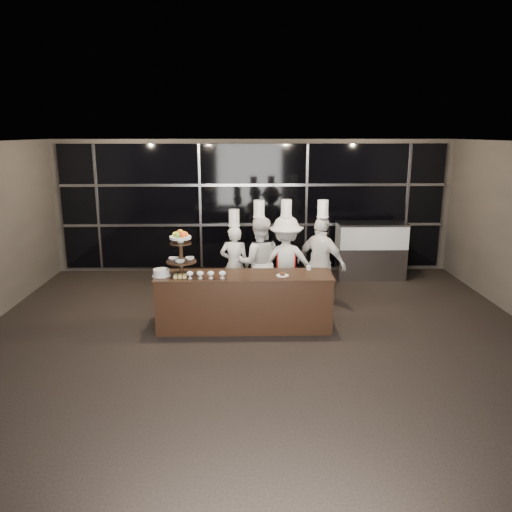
{
  "coord_description": "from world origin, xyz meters",
  "views": [
    {
      "loc": [
        -0.21,
        -6.29,
        3.14
      ],
      "look_at": [
        -0.02,
        1.72,
        1.15
      ],
      "focal_mm": 35.0,
      "sensor_mm": 36.0,
      "label": 1
    }
  ],
  "objects_px": {
    "chef_c": "(286,262)",
    "chef_b": "(259,262)",
    "display_stand": "(181,249)",
    "layer_cake": "(161,273)",
    "chef_a": "(235,263)",
    "display_case": "(371,248)",
    "buffet_counter": "(244,301)",
    "chef_d": "(321,263)"
  },
  "relations": [
    {
      "from": "chef_b",
      "to": "buffet_counter",
      "type": "bearing_deg",
      "value": -104.78
    },
    {
      "from": "display_stand",
      "to": "display_case",
      "type": "height_order",
      "value": "display_stand"
    },
    {
      "from": "buffet_counter",
      "to": "display_case",
      "type": "relative_size",
      "value": 1.91
    },
    {
      "from": "layer_cake",
      "to": "chef_b",
      "type": "relative_size",
      "value": 0.15
    },
    {
      "from": "chef_c",
      "to": "chef_b",
      "type": "bearing_deg",
      "value": 177.18
    },
    {
      "from": "display_stand",
      "to": "chef_a",
      "type": "distance_m",
      "value": 1.58
    },
    {
      "from": "buffet_counter",
      "to": "chef_a",
      "type": "distance_m",
      "value": 1.27
    },
    {
      "from": "layer_cake",
      "to": "display_case",
      "type": "bearing_deg",
      "value": 35.53
    },
    {
      "from": "chef_c",
      "to": "chef_d",
      "type": "distance_m",
      "value": 0.64
    },
    {
      "from": "display_case",
      "to": "chef_b",
      "type": "height_order",
      "value": "chef_b"
    },
    {
      "from": "buffet_counter",
      "to": "display_stand",
      "type": "xyz_separation_m",
      "value": [
        -1.0,
        -0.0,
        0.87
      ]
    },
    {
      "from": "display_case",
      "to": "chef_a",
      "type": "relative_size",
      "value": 0.83
    },
    {
      "from": "layer_cake",
      "to": "chef_d",
      "type": "height_order",
      "value": "chef_d"
    },
    {
      "from": "buffet_counter",
      "to": "chef_c",
      "type": "height_order",
      "value": "chef_c"
    },
    {
      "from": "chef_d",
      "to": "layer_cake",
      "type": "bearing_deg",
      "value": -160.93
    },
    {
      "from": "chef_a",
      "to": "chef_c",
      "type": "xyz_separation_m",
      "value": [
        0.93,
        -0.22,
        0.08
      ]
    },
    {
      "from": "chef_b",
      "to": "chef_c",
      "type": "xyz_separation_m",
      "value": [
        0.48,
        -0.02,
        0.0
      ]
    },
    {
      "from": "chef_d",
      "to": "chef_c",
      "type": "bearing_deg",
      "value": 168.93
    },
    {
      "from": "buffet_counter",
      "to": "display_stand",
      "type": "distance_m",
      "value": 1.33
    },
    {
      "from": "chef_b",
      "to": "chef_d",
      "type": "xyz_separation_m",
      "value": [
        1.11,
        -0.15,
        0.01
      ]
    },
    {
      "from": "layer_cake",
      "to": "chef_c",
      "type": "xyz_separation_m",
      "value": [
        2.07,
        1.06,
        -0.12
      ]
    },
    {
      "from": "layer_cake",
      "to": "chef_c",
      "type": "distance_m",
      "value": 2.33
    },
    {
      "from": "buffet_counter",
      "to": "chef_d",
      "type": "xyz_separation_m",
      "value": [
        1.38,
        0.88,
        0.4
      ]
    },
    {
      "from": "display_stand",
      "to": "chef_b",
      "type": "relative_size",
      "value": 0.38
    },
    {
      "from": "display_stand",
      "to": "chef_c",
      "type": "relative_size",
      "value": 0.37
    },
    {
      "from": "chef_d",
      "to": "chef_b",
      "type": "bearing_deg",
      "value": 172.47
    },
    {
      "from": "chef_b",
      "to": "chef_c",
      "type": "distance_m",
      "value": 0.48
    },
    {
      "from": "buffet_counter",
      "to": "chef_c",
      "type": "xyz_separation_m",
      "value": [
        0.75,
        1.01,
        0.39
      ]
    },
    {
      "from": "chef_a",
      "to": "display_case",
      "type": "bearing_deg",
      "value": 29.22
    },
    {
      "from": "buffet_counter",
      "to": "chef_a",
      "type": "bearing_deg",
      "value": 98.13
    },
    {
      "from": "layer_cake",
      "to": "chef_d",
      "type": "relative_size",
      "value": 0.15
    },
    {
      "from": "display_stand",
      "to": "chef_a",
      "type": "height_order",
      "value": "chef_a"
    },
    {
      "from": "display_case",
      "to": "chef_d",
      "type": "bearing_deg",
      "value": -125.08
    },
    {
      "from": "display_case",
      "to": "chef_c",
      "type": "distance_m",
      "value": 2.76
    },
    {
      "from": "layer_cake",
      "to": "buffet_counter",
      "type": "bearing_deg",
      "value": 2.17
    },
    {
      "from": "buffet_counter",
      "to": "chef_a",
      "type": "height_order",
      "value": "chef_a"
    },
    {
      "from": "chef_b",
      "to": "chef_d",
      "type": "distance_m",
      "value": 1.12
    },
    {
      "from": "chef_a",
      "to": "chef_b",
      "type": "height_order",
      "value": "chef_b"
    },
    {
      "from": "display_stand",
      "to": "chef_d",
      "type": "relative_size",
      "value": 0.37
    },
    {
      "from": "buffet_counter",
      "to": "chef_b",
      "type": "distance_m",
      "value": 1.13
    },
    {
      "from": "chef_c",
      "to": "chef_a",
      "type": "bearing_deg",
      "value": 166.81
    },
    {
      "from": "buffet_counter",
      "to": "layer_cake",
      "type": "bearing_deg",
      "value": -177.83
    }
  ]
}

